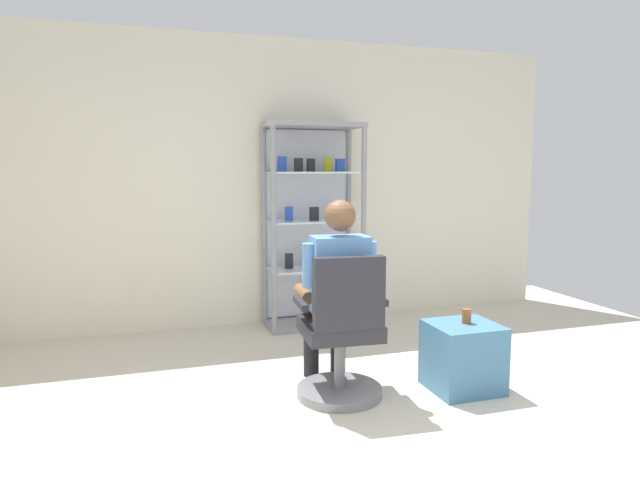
{
  "coord_description": "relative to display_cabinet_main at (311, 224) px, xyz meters",
  "views": [
    {
      "loc": [
        -1.1,
        -2.26,
        1.48
      ],
      "look_at": [
        0.04,
        1.35,
        1.0
      ],
      "focal_mm": 31.3,
      "sensor_mm": 36.0,
      "label": 1
    }
  ],
  "objects": [
    {
      "name": "back_wall",
      "position": [
        -0.4,
        0.24,
        0.38
      ],
      "size": [
        6.0,
        0.1,
        2.7
      ],
      "primitive_type": "cube",
      "color": "silver",
      "rests_on": "ground"
    },
    {
      "name": "display_cabinet_main",
      "position": [
        0.0,
        0.0,
        0.0
      ],
      "size": [
        0.9,
        0.45,
        1.9
      ],
      "color": "gray",
      "rests_on": "ground"
    },
    {
      "name": "office_chair",
      "position": [
        -0.33,
        -1.77,
        -0.57
      ],
      "size": [
        0.58,
        0.56,
        0.96
      ],
      "color": "slate",
      "rests_on": "ground"
    },
    {
      "name": "seated_shopkeeper",
      "position": [
        -0.32,
        -1.61,
        -0.25
      ],
      "size": [
        0.51,
        0.58,
        1.29
      ],
      "color": "black",
      "rests_on": "ground"
    },
    {
      "name": "storage_crate",
      "position": [
        0.51,
        -1.86,
        -0.74
      ],
      "size": [
        0.45,
        0.42,
        0.45
      ],
      "primitive_type": "cube",
      "color": "teal",
      "rests_on": "ground"
    },
    {
      "name": "tea_glass",
      "position": [
        0.53,
        -1.85,
        -0.46
      ],
      "size": [
        0.06,
        0.06,
        0.1
      ],
      "primitive_type": "cylinder",
      "color": "brown",
      "rests_on": "storage_crate"
    }
  ]
}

